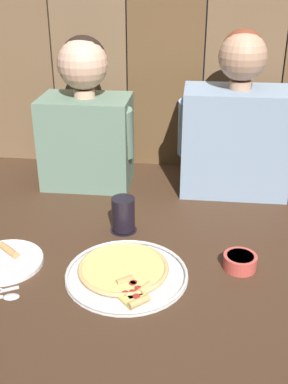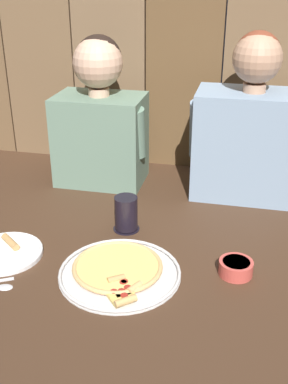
{
  "view_description": "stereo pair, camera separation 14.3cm",
  "coord_description": "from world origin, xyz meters",
  "px_view_note": "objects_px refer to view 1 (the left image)",
  "views": [
    {
      "loc": [
        0.13,
        -1.18,
        0.8
      ],
      "look_at": [
        -0.01,
        0.1,
        0.18
      ],
      "focal_mm": 44.05,
      "sensor_mm": 36.0,
      "label": 1
    },
    {
      "loc": [
        0.27,
        -1.16,
        0.8
      ],
      "look_at": [
        -0.01,
        0.1,
        0.18
      ],
      "focal_mm": 44.05,
      "sensor_mm": 36.0,
      "label": 2
    }
  ],
  "objects_px": {
    "pizza_tray": "(126,272)",
    "diner_right": "(237,126)",
    "drinking_glass": "(123,215)",
    "diner_left": "(86,120)",
    "dinner_plate": "(5,261)",
    "dipping_bowl": "(240,261)"
  },
  "relations": [
    {
      "from": "pizza_tray",
      "to": "drinking_glass",
      "type": "distance_m",
      "value": 0.26
    },
    {
      "from": "pizza_tray",
      "to": "diner_right",
      "type": "height_order",
      "value": "diner_right"
    },
    {
      "from": "dinner_plate",
      "to": "diner_right",
      "type": "bearing_deg",
      "value": 40.65
    },
    {
      "from": "pizza_tray",
      "to": "diner_left",
      "type": "relative_size",
      "value": 0.61
    },
    {
      "from": "pizza_tray",
      "to": "dipping_bowl",
      "type": "bearing_deg",
      "value": 12.54
    },
    {
      "from": "pizza_tray",
      "to": "diner_right",
      "type": "xyz_separation_m",
      "value": [
        0.33,
        0.62,
        0.25
      ]
    },
    {
      "from": "pizza_tray",
      "to": "dinner_plate",
      "type": "height_order",
      "value": "dinner_plate"
    },
    {
      "from": "pizza_tray",
      "to": "dipping_bowl",
      "type": "distance_m",
      "value": 0.34
    },
    {
      "from": "diner_left",
      "to": "dinner_plate",
      "type": "bearing_deg",
      "value": -101.67
    },
    {
      "from": "dipping_bowl",
      "to": "diner_left",
      "type": "relative_size",
      "value": 0.17
    },
    {
      "from": "drinking_glass",
      "to": "diner_left",
      "type": "distance_m",
      "value": 0.46
    },
    {
      "from": "dipping_bowl",
      "to": "drinking_glass",
      "type": "bearing_deg",
      "value": 154.31
    },
    {
      "from": "pizza_tray",
      "to": "dinner_plate",
      "type": "relative_size",
      "value": 1.54
    },
    {
      "from": "dinner_plate",
      "to": "dipping_bowl",
      "type": "xyz_separation_m",
      "value": [
        0.69,
        0.06,
        0.01
      ]
    },
    {
      "from": "dinner_plate",
      "to": "drinking_glass",
      "type": "relative_size",
      "value": 1.92
    },
    {
      "from": "pizza_tray",
      "to": "diner_right",
      "type": "distance_m",
      "value": 0.74
    },
    {
      "from": "dinner_plate",
      "to": "diner_right",
      "type": "height_order",
      "value": "diner_right"
    },
    {
      "from": "dinner_plate",
      "to": "dipping_bowl",
      "type": "height_order",
      "value": "dipping_bowl"
    },
    {
      "from": "drinking_glass",
      "to": "diner_left",
      "type": "relative_size",
      "value": 0.21
    },
    {
      "from": "dinner_plate",
      "to": "diner_right",
      "type": "relative_size",
      "value": 0.38
    },
    {
      "from": "drinking_glass",
      "to": "diner_right",
      "type": "bearing_deg",
      "value": 44.21
    },
    {
      "from": "dipping_bowl",
      "to": "diner_left",
      "type": "height_order",
      "value": "diner_left"
    }
  ]
}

